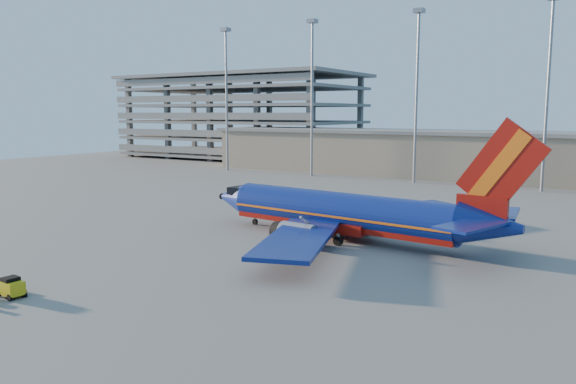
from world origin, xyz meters
name	(u,v)px	position (x,y,z in m)	size (l,w,h in m)	color
ground	(302,236)	(0.00, 0.00, 0.00)	(220.00, 220.00, 0.00)	slate
terminal_building	(522,156)	(10.00, 58.00, 4.32)	(122.00, 16.00, 8.50)	gray
parking_garage	(242,113)	(-62.00, 74.05, 11.73)	(62.00, 32.00, 21.40)	slate
light_mast_row	(479,76)	(5.00, 46.00, 17.55)	(101.60, 1.60, 28.65)	gray
aircraft_main	(347,214)	(4.23, 1.22, 2.46)	(33.95, 32.53, 11.50)	navy
baggage_tug	(11,287)	(-6.88, -25.39, 0.69)	(1.93, 1.25, 1.33)	gold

